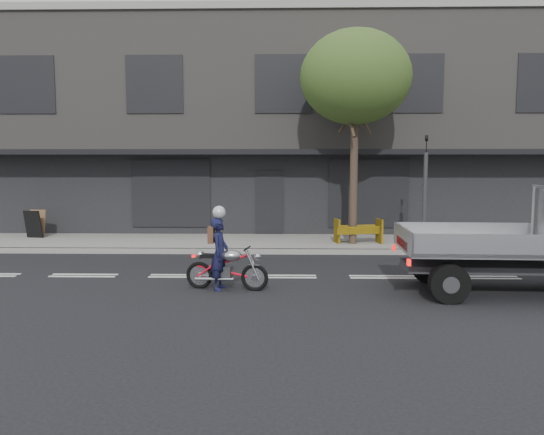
{
  "coord_description": "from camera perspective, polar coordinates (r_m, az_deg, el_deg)",
  "views": [
    {
      "loc": [
        0.04,
        -12.43,
        2.76
      ],
      "look_at": [
        -0.27,
        0.5,
        1.37
      ],
      "focal_mm": 35.0,
      "sensor_mm": 36.0,
      "label": 1
    }
  ],
  "objects": [
    {
      "name": "ground",
      "position": [
        12.73,
        1.16,
        -6.38
      ],
      "size": [
        80.0,
        80.0,
        0.0
      ],
      "primitive_type": "plane",
      "color": "black",
      "rests_on": "ground"
    },
    {
      "name": "sidewalk",
      "position": [
        17.34,
        1.21,
        -2.76
      ],
      "size": [
        32.0,
        3.2,
        0.15
      ],
      "primitive_type": "cube",
      "color": "gray",
      "rests_on": "ground"
    },
    {
      "name": "kerb",
      "position": [
        15.76,
        1.2,
        -3.67
      ],
      "size": [
        32.0,
        0.2,
        0.15
      ],
      "primitive_type": "cube",
      "color": "gray",
      "rests_on": "ground"
    },
    {
      "name": "building_main",
      "position": [
        23.76,
        1.28,
        9.14
      ],
      "size": [
        26.0,
        10.0,
        8.0
      ],
      "primitive_type": "cube",
      "color": "slate",
      "rests_on": "ground"
    },
    {
      "name": "street_tree",
      "position": [
        16.96,
        8.96,
        14.61
      ],
      "size": [
        3.4,
        3.4,
        6.74
      ],
      "color": "#382B21",
      "rests_on": "ground"
    },
    {
      "name": "traffic_light_pole",
      "position": [
        16.36,
        16.1,
        2.02
      ],
      "size": [
        0.12,
        0.12,
        3.5
      ],
      "color": "#2D2D30",
      "rests_on": "ground"
    },
    {
      "name": "motorcycle",
      "position": [
        11.45,
        -4.9,
        -5.36
      ],
      "size": [
        1.82,
        0.53,
        0.94
      ],
      "rotation": [
        0.0,
        0.0,
        -0.16
      ],
      "color": "black",
      "rests_on": "ground"
    },
    {
      "name": "rider",
      "position": [
        11.41,
        -5.67,
        -3.92
      ],
      "size": [
        0.46,
        0.62,
        1.55
      ],
      "primitive_type": "imported",
      "rotation": [
        0.0,
        0.0,
        1.41
      ],
      "color": "#131435",
      "rests_on": "ground"
    },
    {
      "name": "construction_barrier",
      "position": [
        16.82,
        9.35,
        -1.47
      ],
      "size": [
        1.53,
        0.9,
        0.81
      ],
      "primitive_type": null,
      "rotation": [
        0.0,
        0.0,
        0.24
      ],
      "color": "#F0B60C",
      "rests_on": "sidewalk"
    },
    {
      "name": "sandwich_board",
      "position": [
        19.62,
        -24.31,
        -0.67
      ],
      "size": [
        0.65,
        0.49,
        0.94
      ],
      "primitive_type": null,
      "rotation": [
        0.0,
        0.0,
        -0.18
      ],
      "color": "black",
      "rests_on": "sidewalk"
    }
  ]
}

